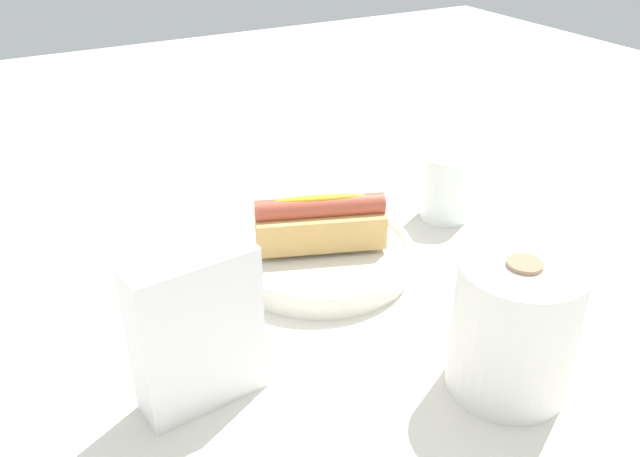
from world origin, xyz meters
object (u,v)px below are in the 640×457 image
Objects in this scene: hotdog_front at (320,223)px; napkin_box at (197,331)px; serving_bowl at (320,254)px; water_glass at (447,188)px; paper_towel_roll at (514,328)px.

napkin_box is (0.20, 0.14, 0.02)m from hotdog_front.
napkin_box is at bearing 35.69° from serving_bowl.
water_glass is 0.67× the size of paper_towel_roll.
hotdog_front is at bearing 180.00° from serving_bowl.
hotdog_front is 1.05× the size of napkin_box.
paper_towel_roll is at bearing 101.06° from hotdog_front.
serving_bowl is 0.22m from water_glass.
napkin_box reaches higher than hotdog_front.
water_glass is (-0.21, -0.03, 0.02)m from serving_bowl.
paper_towel_roll is at bearing 61.40° from water_glass.
paper_towel_roll is at bearing 148.53° from napkin_box.
hotdog_front reaches higher than serving_bowl.
serving_bowl is 0.04m from hotdog_front.
hotdog_front is 1.76× the size of water_glass.
paper_towel_roll is 0.89× the size of napkin_box.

